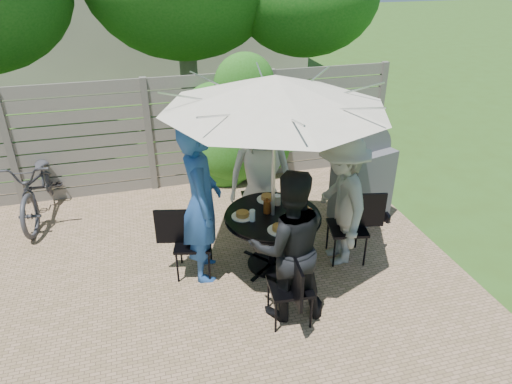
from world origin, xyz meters
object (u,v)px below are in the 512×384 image
object	(u,v)px
umbrella	(275,92)
person_right	(341,201)
person_back	(261,174)
plate_back	(267,198)
chair_front	(290,300)
chair_right	(347,240)
patio_table	(272,230)
coffee_cup	(277,200)
syrup_jug	(267,207)
plate_front	(279,229)
bbq_grill	(362,178)
plate_left	(242,215)
chair_back	(259,208)
plate_right	(302,210)
person_front	(289,247)
glass_front	(286,220)
glass_left	(252,216)
bicycle	(41,185)
glass_right	(292,203)
chair_left	(193,255)
person_left	(201,203)

from	to	relation	value
umbrella	person_right	size ratio (longest dim) A/B	1.60
person_back	plate_back	distance (m)	0.48
chair_front	chair_right	size ratio (longest dim) A/B	0.96
patio_table	coffee_cup	distance (m)	0.37
umbrella	syrup_jug	xyz separation A→B (m)	(-0.05, 0.06, -1.39)
plate_front	coffee_cup	bearing A→B (deg)	74.08
chair_right	bbq_grill	world-z (taller)	bbq_grill
chair_right	person_right	size ratio (longest dim) A/B	0.55
umbrella	plate_left	xyz separation A→B (m)	(-0.36, 0.04, -1.44)
chair_back	plate_back	bearing A→B (deg)	-2.65
person_back	person_right	xyz separation A→B (m)	(0.74, -0.91, -0.03)
person_back	chair_right	world-z (taller)	person_back
chair_right	plate_right	bearing A→B (deg)	4.89
chair_right	person_right	xyz separation A→B (m)	(-0.13, 0.02, 0.57)
person_front	coffee_cup	xyz separation A→B (m)	(0.21, 1.03, -0.04)
plate_left	plate_right	size ratio (longest dim) A/B	1.00
patio_table	chair_right	size ratio (longest dim) A/B	1.34
plate_back	plate_right	size ratio (longest dim) A/B	1.00
person_front	glass_front	xyz separation A→B (m)	(0.17, 0.56, -0.03)
bbq_grill	glass_left	bearing A→B (deg)	-171.10
bbq_grill	chair_front	bearing A→B (deg)	-149.44
glass_left	plate_back	bearing A→B (deg)	54.68
chair_back	syrup_jug	bearing A→B (deg)	-6.43
glass_front	bicycle	xyz separation A→B (m)	(-2.95, 2.38, -0.32)
chair_back	coffee_cup	size ratio (longest dim) A/B	7.71
syrup_jug	chair_front	bearing A→B (deg)	-92.74
coffee_cup	chair_front	bearing A→B (deg)	-100.95
syrup_jug	bbq_grill	distance (m)	1.75
person_back	glass_right	world-z (taller)	person_back
patio_table	glass_front	distance (m)	0.41
patio_table	coffee_cup	bearing A→B (deg)	59.42
chair_left	glass_right	world-z (taller)	chair_left
chair_right	bicycle	xyz separation A→B (m)	(-3.84, 2.21, 0.21)
umbrella	bbq_grill	bearing A→B (deg)	25.45
chair_back	umbrella	bearing A→B (deg)	-2.68
chair_front	bicycle	distance (m)	4.14
chair_front	plate_front	xyz separation A→B (m)	(0.06, 0.60, 0.50)
umbrella	coffee_cup	xyz separation A→B (m)	(0.12, 0.21, -1.41)
plate_left	bbq_grill	bearing A→B (deg)	20.12
coffee_cup	person_back	bearing A→B (deg)	93.17
chair_back	chair_left	bearing A→B (deg)	-47.74
chair_left	person_front	size ratio (longest dim) A/B	0.53
person_left	person_front	xyz separation A→B (m)	(0.74, -0.91, -0.12)
glass_front	person_back	bearing A→B (deg)	89.36
coffee_cup	person_left	bearing A→B (deg)	-172.83
chair_right	coffee_cup	size ratio (longest dim) A/B	7.73
plate_front	glass_left	bearing A→B (deg)	129.36
chair_left	glass_left	size ratio (longest dim) A/B	6.39
umbrella	person_right	distance (m)	1.60
patio_table	glass_left	distance (m)	0.41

